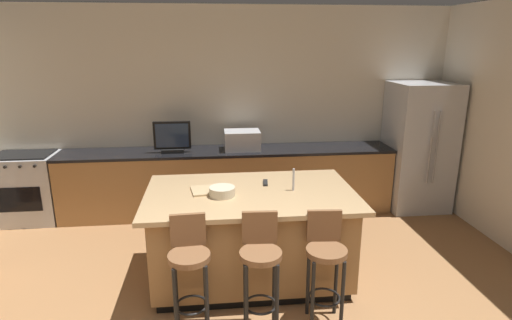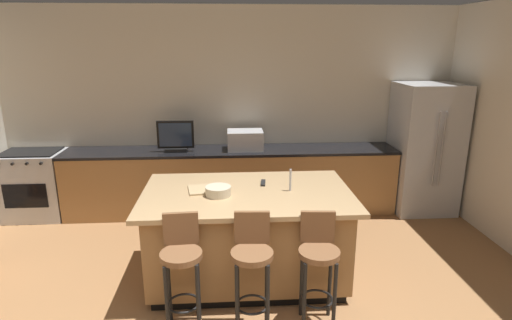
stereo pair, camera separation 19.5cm
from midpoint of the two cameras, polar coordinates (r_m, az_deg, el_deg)
wall_back at (r=6.00m, az=-4.86°, el=6.93°), size 6.80×0.12×2.81m
counter_back at (r=5.86m, az=-4.69°, el=-2.90°), size 4.55×0.62×0.91m
kitchen_island at (r=4.23m, az=-2.07°, el=-10.20°), size 2.03×1.25×0.94m
refrigerator at (r=6.31m, az=20.46°, el=1.71°), size 0.82×0.79×1.79m
range_oven at (r=6.39m, az=-29.50°, el=-3.32°), size 0.79×0.63×0.93m
microwave at (r=5.70m, az=-2.89°, el=2.71°), size 0.48×0.36×0.26m
tv_monitor at (r=5.66m, az=-12.33°, el=2.93°), size 0.49×0.16×0.42m
sink_faucet_back at (r=5.79m, az=-4.83°, el=2.78°), size 0.02×0.02×0.24m
sink_faucet_island at (r=4.06m, az=3.77°, el=-2.69°), size 0.02×0.02×0.22m
bar_stool_left at (r=3.53m, az=-10.68°, el=-13.92°), size 0.34×0.35×1.00m
bar_stool_center at (r=3.46m, az=-1.06°, el=-13.95°), size 0.34×0.35×1.02m
bar_stool_right at (r=3.61m, az=7.88°, el=-13.27°), size 0.34×0.35×0.98m
fruit_bowl at (r=3.95m, az=-6.06°, el=-4.31°), size 0.24×0.24×0.09m
tv_remote at (r=4.27m, az=-0.02°, el=-3.12°), size 0.06×0.17×0.02m
cutting_board at (r=4.11m, az=-8.12°, el=-4.11°), size 0.33×0.32×0.02m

